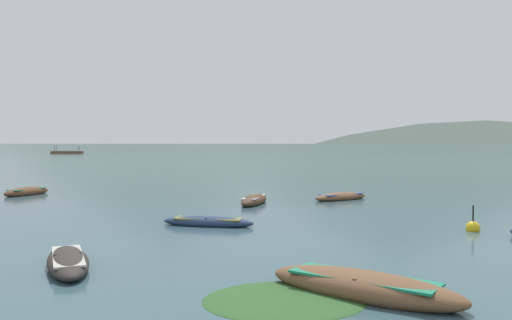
{
  "coord_description": "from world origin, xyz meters",
  "views": [
    {
      "loc": [
        1.49,
        -4.85,
        3.2
      ],
      "look_at": [
        1.94,
        46.56,
        1.41
      ],
      "focal_mm": 36.29,
      "sensor_mm": 36.0,
      "label": 1
    }
  ],
  "objects_px": {
    "rowboat_0": "(341,197)",
    "rowboat_5": "(363,286)",
    "mooring_buoy": "(473,228)",
    "rowboat_8": "(27,192)",
    "rowboat_1": "(208,222)",
    "ferry_0": "(67,152)",
    "rowboat_9": "(254,200)",
    "rowboat_6": "(68,262)"
  },
  "relations": [
    {
      "from": "mooring_buoy",
      "to": "rowboat_5",
      "type": "bearing_deg",
      "value": -125.85
    },
    {
      "from": "rowboat_9",
      "to": "ferry_0",
      "type": "bearing_deg",
      "value": 113.66
    },
    {
      "from": "rowboat_5",
      "to": "rowboat_8",
      "type": "xyz_separation_m",
      "value": [
        -15.92,
        20.69,
        -0.02
      ]
    },
    {
      "from": "rowboat_9",
      "to": "rowboat_8",
      "type": "bearing_deg",
      "value": 161.86
    },
    {
      "from": "rowboat_5",
      "to": "mooring_buoy",
      "type": "distance_m",
      "value": 9.69
    },
    {
      "from": "rowboat_1",
      "to": "rowboat_0",
      "type": "bearing_deg",
      "value": 53.4
    },
    {
      "from": "rowboat_5",
      "to": "rowboat_6",
      "type": "relative_size",
      "value": 1.14
    },
    {
      "from": "rowboat_9",
      "to": "mooring_buoy",
      "type": "relative_size",
      "value": 3.69
    },
    {
      "from": "rowboat_1",
      "to": "ferry_0",
      "type": "xyz_separation_m",
      "value": [
        -49.58,
        124.35,
        0.3
      ]
    },
    {
      "from": "rowboat_5",
      "to": "mooring_buoy",
      "type": "bearing_deg",
      "value": 54.15
    },
    {
      "from": "rowboat_0",
      "to": "rowboat_1",
      "type": "bearing_deg",
      "value": -126.6
    },
    {
      "from": "rowboat_9",
      "to": "ferry_0",
      "type": "relative_size",
      "value": 0.46
    },
    {
      "from": "rowboat_8",
      "to": "rowboat_0",
      "type": "bearing_deg",
      "value": -8.19
    },
    {
      "from": "rowboat_5",
      "to": "rowboat_9",
      "type": "distance_m",
      "value": 16.33
    },
    {
      "from": "rowboat_5",
      "to": "mooring_buoy",
      "type": "xyz_separation_m",
      "value": [
        5.67,
        7.85,
        -0.09
      ]
    },
    {
      "from": "rowboat_6",
      "to": "mooring_buoy",
      "type": "relative_size",
      "value": 3.48
    },
    {
      "from": "rowboat_0",
      "to": "rowboat_6",
      "type": "bearing_deg",
      "value": -121.87
    },
    {
      "from": "rowboat_0",
      "to": "ferry_0",
      "type": "xyz_separation_m",
      "value": [
        -56.22,
        115.42,
        0.29
      ]
    },
    {
      "from": "rowboat_0",
      "to": "rowboat_8",
      "type": "distance_m",
      "value": 18.78
    },
    {
      "from": "ferry_0",
      "to": "rowboat_5",
      "type": "bearing_deg",
      "value": -68.13
    },
    {
      "from": "rowboat_5",
      "to": "rowboat_8",
      "type": "distance_m",
      "value": 26.11
    },
    {
      "from": "rowboat_5",
      "to": "rowboat_0",
      "type": "bearing_deg",
      "value": 81.58
    },
    {
      "from": "rowboat_8",
      "to": "mooring_buoy",
      "type": "height_order",
      "value": "mooring_buoy"
    },
    {
      "from": "rowboat_5",
      "to": "rowboat_9",
      "type": "xyz_separation_m",
      "value": [
        -2.17,
        16.18,
        -0.02
      ]
    },
    {
      "from": "rowboat_0",
      "to": "mooring_buoy",
      "type": "distance_m",
      "value": 10.6
    },
    {
      "from": "rowboat_0",
      "to": "rowboat_5",
      "type": "distance_m",
      "value": 18.21
    },
    {
      "from": "rowboat_1",
      "to": "rowboat_8",
      "type": "xyz_separation_m",
      "value": [
        -11.95,
        11.62,
        0.04
      ]
    },
    {
      "from": "rowboat_0",
      "to": "rowboat_5",
      "type": "bearing_deg",
      "value": -98.42
    },
    {
      "from": "rowboat_6",
      "to": "ferry_0",
      "type": "bearing_deg",
      "value": 109.58
    },
    {
      "from": "rowboat_9",
      "to": "mooring_buoy",
      "type": "distance_m",
      "value": 11.44
    },
    {
      "from": "rowboat_8",
      "to": "rowboat_6",
      "type": "bearing_deg",
      "value": -63.85
    },
    {
      "from": "rowboat_5",
      "to": "mooring_buoy",
      "type": "relative_size",
      "value": 3.96
    },
    {
      "from": "rowboat_0",
      "to": "rowboat_8",
      "type": "xyz_separation_m",
      "value": [
        -18.59,
        2.68,
        0.03
      ]
    },
    {
      "from": "rowboat_8",
      "to": "rowboat_9",
      "type": "height_order",
      "value": "rowboat_8"
    },
    {
      "from": "rowboat_8",
      "to": "mooring_buoy",
      "type": "xyz_separation_m",
      "value": [
        21.6,
        -12.84,
        -0.08
      ]
    },
    {
      "from": "rowboat_6",
      "to": "rowboat_8",
      "type": "distance_m",
      "value": 20.28
    },
    {
      "from": "rowboat_1",
      "to": "mooring_buoy",
      "type": "xyz_separation_m",
      "value": [
        9.65,
        -1.22,
        -0.04
      ]
    },
    {
      "from": "rowboat_8",
      "to": "rowboat_9",
      "type": "distance_m",
      "value": 14.47
    },
    {
      "from": "rowboat_9",
      "to": "ferry_0",
      "type": "distance_m",
      "value": 128.01
    },
    {
      "from": "rowboat_5",
      "to": "ferry_0",
      "type": "distance_m",
      "value": 143.77
    },
    {
      "from": "rowboat_0",
      "to": "rowboat_9",
      "type": "relative_size",
      "value": 0.93
    },
    {
      "from": "rowboat_9",
      "to": "ferry_0",
      "type": "xyz_separation_m",
      "value": [
        -51.38,
        117.24,
        0.26
      ]
    }
  ]
}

